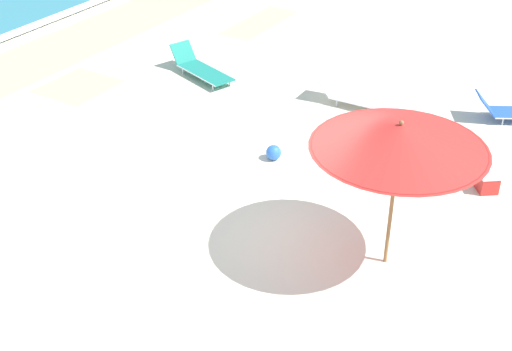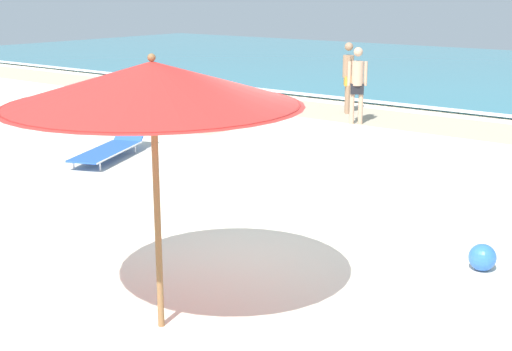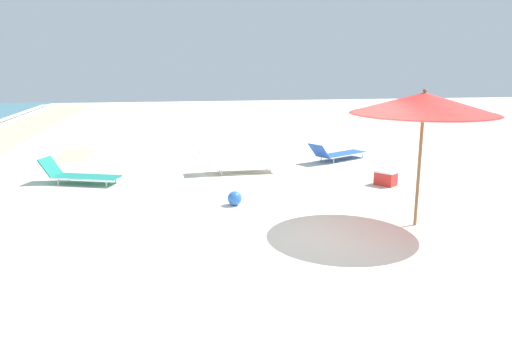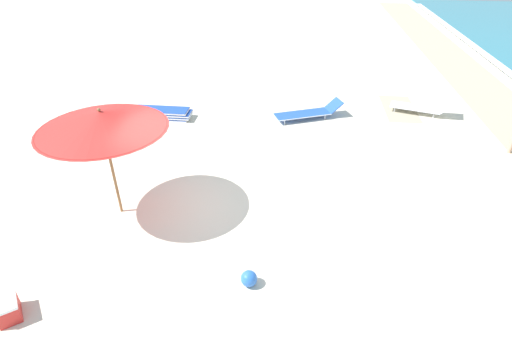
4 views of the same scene
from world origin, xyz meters
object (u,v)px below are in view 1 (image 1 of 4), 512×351
(beach_umbrella, at_px, (400,137))
(cooler_box, at_px, (486,180))
(sun_lounger_near_water_left, at_px, (201,68))
(beach_ball, at_px, (274,153))
(sun_lounger_beside_umbrella, at_px, (360,98))

(beach_umbrella, relative_size, cooler_box, 4.29)
(beach_umbrella, height_order, sun_lounger_near_water_left, beach_umbrella)
(sun_lounger_near_water_left, relative_size, beach_ball, 6.69)
(sun_lounger_near_water_left, bearing_deg, beach_ball, -106.22)
(sun_lounger_near_water_left, xyz_separation_m, beach_ball, (-2.56, -3.60, -0.07))
(beach_umbrella, bearing_deg, beach_ball, 59.68)
(beach_umbrella, height_order, sun_lounger_beside_umbrella, beach_umbrella)
(beach_ball, bearing_deg, sun_lounger_beside_umbrella, -8.14)
(beach_umbrella, xyz_separation_m, cooler_box, (2.98, -0.72, -2.07))
(beach_umbrella, distance_m, sun_lounger_beside_umbrella, 6.00)
(sun_lounger_beside_umbrella, relative_size, sun_lounger_near_water_left, 1.03)
(beach_umbrella, height_order, cooler_box, beach_umbrella)
(sun_lounger_beside_umbrella, height_order, sun_lounger_near_water_left, sun_lounger_near_water_left)
(sun_lounger_near_water_left, distance_m, beach_ball, 4.42)
(beach_umbrella, bearing_deg, sun_lounger_near_water_left, 56.90)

